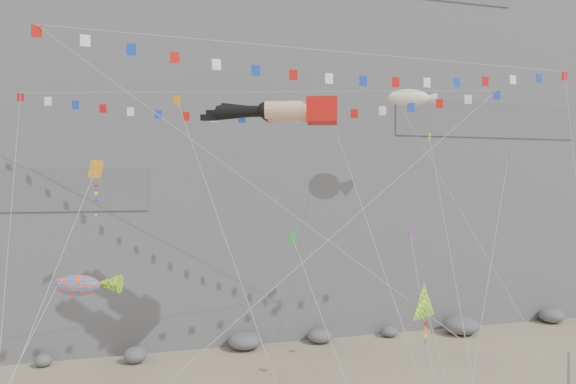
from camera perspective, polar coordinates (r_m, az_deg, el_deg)
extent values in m
cube|color=slate|center=(58.19, -7.63, 13.30)|extent=(80.00, 28.00, 50.00)
cube|color=red|center=(32.49, 3.49, 8.21)|extent=(2.44, 2.80, 1.38)
cylinder|color=#DAA888|center=(31.92, -0.21, 8.34)|extent=(2.55, 1.81, 1.02)
sphere|color=black|center=(32.04, -2.32, 8.31)|extent=(0.94, 0.94, 0.94)
cone|color=black|center=(32.23, -4.79, 8.12)|extent=(2.91, 1.82, 0.95)
cube|color=black|center=(32.55, -8.05, 7.49)|extent=(0.99, 0.71, 0.34)
cylinder|color=#DAA888|center=(33.28, 0.00, 8.03)|extent=(2.55, 1.81, 1.02)
sphere|color=black|center=(33.40, -2.02, 8.01)|extent=(0.94, 0.94, 0.94)
cone|color=black|center=(33.61, -4.39, 8.19)|extent=(2.93, 1.82, 1.02)
cube|color=black|center=(33.95, -7.52, 7.94)|extent=(0.99, 0.71, 0.34)
cylinder|color=gray|center=(26.76, 9.32, -8.03)|extent=(0.03, 0.03, 21.07)
cylinder|color=gray|center=(28.18, -12.87, -5.91)|extent=(0.03, 0.03, 25.89)
cylinder|color=gray|center=(29.89, 17.73, -4.29)|extent=(0.03, 0.03, 23.17)
cylinder|color=gray|center=(23.85, -24.93, -13.51)|extent=(0.03, 0.03, 15.65)
cylinder|color=gray|center=(36.83, 19.03, -3.96)|extent=(0.03, 0.03, 23.52)
cylinder|color=gray|center=(26.11, -5.39, -7.53)|extent=(0.03, 0.03, 23.15)
cylinder|color=gray|center=(28.37, 14.01, -14.80)|extent=(0.03, 0.03, 14.16)
cylinder|color=gray|center=(24.27, 5.32, -17.32)|extent=(0.03, 0.03, 14.24)
cylinder|color=gray|center=(29.82, 16.53, -8.19)|extent=(0.03, 0.03, 23.27)
cylinder|color=gray|center=(29.77, 19.51, -9.54)|extent=(0.03, 0.03, 19.32)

